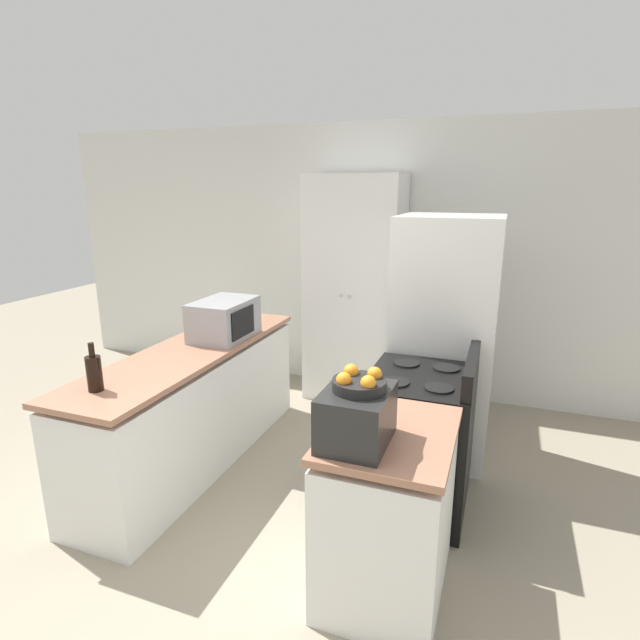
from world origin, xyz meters
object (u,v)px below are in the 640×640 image
Objects in this scene: stove at (418,439)px; toaster_oven at (356,416)px; fruit_bowl at (359,383)px; wine_bottle at (94,372)px; pantry_cabinet at (354,290)px; refrigerator at (444,339)px; microwave at (224,319)px.

toaster_oven is (-0.15, -0.93, 0.56)m from stove.
toaster_oven is at bearing -151.48° from fruit_bowl.
fruit_bowl is at bearing -1.67° from wine_bottle.
pantry_cabinet is 2.56m from wine_bottle.
fruit_bowl is at bearing 28.52° from toaster_oven.
wine_bottle is (-1.74, -1.64, 0.09)m from refrigerator.
pantry_cabinet is at bearing 120.19° from stove.
refrigerator reaches higher than fruit_bowl.
microwave is at bearing 169.83° from stove.
refrigerator is 1.70m from toaster_oven.
refrigerator is 2.40m from wine_bottle.
stove is at bearing -93.07° from refrigerator.
toaster_oven is 0.16m from fruit_bowl.
wine_bottle is at bearing 178.33° from fruit_bowl.
microwave is at bearing 82.64° from wine_bottle.
pantry_cabinet is 8.77× the size of fruit_bowl.
stove is 0.57× the size of refrigerator.
fruit_bowl reaches higher than toaster_oven.
toaster_oven is (-0.19, -1.69, 0.10)m from refrigerator.
wine_bottle reaches higher than toaster_oven.
pantry_cabinet reaches higher than fruit_bowl.
wine_bottle is 1.17× the size of fruit_bowl.
microwave is 1.86× the size of wine_bottle.
wine_bottle reaches higher than stove.
pantry_cabinet is at bearing 62.59° from microwave.
wine_bottle is 0.75× the size of toaster_oven.
pantry_cabinet is 2.03× the size of stove.
fruit_bowl is (-0.14, -0.93, 0.72)m from stove.
pantry_cabinet is at bearing 140.08° from refrigerator.
refrigerator reaches higher than wine_bottle.
toaster_oven is (1.56, -0.05, 0.02)m from wine_bottle.
microwave is 1.86m from toaster_oven.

